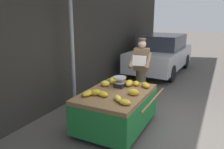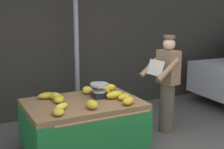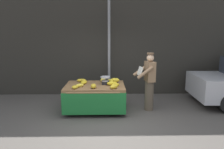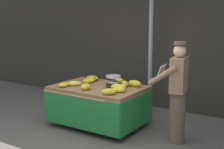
{
  "view_description": "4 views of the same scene",
  "coord_description": "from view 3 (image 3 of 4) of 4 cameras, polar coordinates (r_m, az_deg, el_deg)",
  "views": [
    {
      "loc": [
        -4.29,
        -0.8,
        2.29
      ],
      "look_at": [
        -0.38,
        1.15,
        1.12
      ],
      "focal_mm": 35.8,
      "sensor_mm": 36.0,
      "label": 1
    },
    {
      "loc": [
        -2.12,
        -3.19,
        2.18
      ],
      "look_at": [
        0.05,
        1.05,
        1.14
      ],
      "focal_mm": 49.92,
      "sensor_mm": 36.0,
      "label": 2
    },
    {
      "loc": [
        -0.08,
        -4.89,
        2.23
      ],
      "look_at": [
        0.04,
        1.03,
        1.09
      ],
      "focal_mm": 33.49,
      "sensor_mm": 36.0,
      "label": 3
    },
    {
      "loc": [
        3.05,
        -3.88,
        2.16
      ],
      "look_at": [
        -0.23,
        1.16,
        1.02
      ],
      "focal_mm": 51.45,
      "sensor_mm": 36.0,
      "label": 4
    }
  ],
  "objects": [
    {
      "name": "back_wall",
      "position": [
        7.78,
        -0.6,
        9.68
      ],
      "size": [
        16.0,
        0.24,
        4.12
      ],
      "primitive_type": "cube",
      "color": "#2D2B26",
      "rests_on": "ground"
    },
    {
      "name": "banana_bunch_3",
      "position": [
        5.9,
        -8.82,
        -2.92
      ],
      "size": [
        0.27,
        0.25,
        0.09
      ],
      "primitive_type": "ellipsoid",
      "rotation": [
        0.0,
        0.0,
        2.25
      ],
      "color": "yellow",
      "rests_on": "banana_cart"
    },
    {
      "name": "banana_bunch_7",
      "position": [
        6.23,
        -7.68,
        -2.13
      ],
      "size": [
        0.25,
        0.32,
        0.1
      ],
      "primitive_type": "ellipsoid",
      "rotation": [
        0.0,
        0.0,
        2.79
      ],
      "color": "gold",
      "rests_on": "banana_cart"
    },
    {
      "name": "vendor_person",
      "position": [
        6.21,
        10.07,
        -1.85
      ],
      "size": [
        0.63,
        0.57,
        1.71
      ],
      "color": "brown",
      "rests_on": "ground"
    },
    {
      "name": "banana_bunch_5",
      "position": [
        5.65,
        0.49,
        -3.32
      ],
      "size": [
        0.29,
        0.29,
        0.11
      ],
      "primitive_type": "ellipsoid",
      "rotation": [
        0.0,
        0.0,
        2.34
      ],
      "color": "gold",
      "rests_on": "banana_cart"
    },
    {
      "name": "banana_bunch_0",
      "position": [
        5.72,
        -5.1,
        -3.14
      ],
      "size": [
        0.16,
        0.24,
        0.12
      ],
      "primitive_type": "ellipsoid",
      "rotation": [
        0.0,
        0.0,
        0.04
      ],
      "color": "gold",
      "rests_on": "banana_cart"
    },
    {
      "name": "banana_bunch_9",
      "position": [
        5.74,
        -10.09,
        -3.36
      ],
      "size": [
        0.2,
        0.26,
        0.09
      ],
      "primitive_type": "ellipsoid",
      "rotation": [
        0.0,
        0.0,
        2.95
      ],
      "color": "gold",
      "rests_on": "banana_cart"
    },
    {
      "name": "banana_bunch_4",
      "position": [
        5.87,
        0.92,
        -2.85
      ],
      "size": [
        0.26,
        0.2,
        0.1
      ],
      "primitive_type": "ellipsoid",
      "rotation": [
        0.0,
        0.0,
        1.93
      ],
      "color": "gold",
      "rests_on": "banana_cart"
    },
    {
      "name": "banana_bunch_2",
      "position": [
        6.42,
        0.83,
        -1.52
      ],
      "size": [
        0.29,
        0.18,
        0.13
      ],
      "primitive_type": "ellipsoid",
      "rotation": [
        0.0,
        0.0,
        1.48
      ],
      "color": "yellow",
      "rests_on": "banana_cart"
    },
    {
      "name": "banana_bunch_1",
      "position": [
        6.43,
        -2.45,
        -1.52
      ],
      "size": [
        0.19,
        0.24,
        0.12
      ],
      "primitive_type": "ellipsoid",
      "rotation": [
        0.0,
        0.0,
        3.02
      ],
      "color": "yellow",
      "rests_on": "banana_cart"
    },
    {
      "name": "ground_plane",
      "position": [
        5.37,
        -0.21,
        -13.61
      ],
      "size": [
        60.0,
        60.0,
        0.0
      ],
      "primitive_type": "plane",
      "color": "#514C47"
    },
    {
      "name": "banana_bunch_11",
      "position": [
        6.37,
        -7.68,
        -1.75
      ],
      "size": [
        0.21,
        0.26,
        0.12
      ],
      "primitive_type": "ellipsoid",
      "rotation": [
        0.0,
        0.0,
        0.41
      ],
      "color": "gold",
      "rests_on": "banana_cart"
    },
    {
      "name": "weighing_scale",
      "position": [
        6.12,
        -1.87,
        -1.62
      ],
      "size": [
        0.28,
        0.28,
        0.24
      ],
      "color": "black",
      "rests_on": "banana_cart"
    },
    {
      "name": "banana_cart",
      "position": [
        6.14,
        -4.66,
        -4.69
      ],
      "size": [
        1.73,
        1.4,
        0.78
      ],
      "color": "olive",
      "rests_on": "ground"
    },
    {
      "name": "banana_bunch_6",
      "position": [
        6.29,
        -0.51,
        -1.81
      ],
      "size": [
        0.23,
        0.29,
        0.12
      ],
      "primitive_type": "ellipsoid",
      "rotation": [
        0.0,
        0.0,
        0.46
      ],
      "color": "yellow",
      "rests_on": "banana_cart"
    },
    {
      "name": "street_pole",
      "position": [
        7.28,
        -0.8,
        6.55
      ],
      "size": [
        0.09,
        0.09,
        3.35
      ],
      "primitive_type": "cylinder",
      "color": "gray",
      "rests_on": "ground"
    },
    {
      "name": "banana_bunch_8",
      "position": [
        6.5,
        -8.34,
        -1.59
      ],
      "size": [
        0.3,
        0.19,
        0.1
      ],
      "primitive_type": "ellipsoid",
      "rotation": [
        0.0,
        0.0,
        1.47
      ],
      "color": "gold",
      "rests_on": "banana_cart"
    },
    {
      "name": "banana_bunch_10",
      "position": [
        6.0,
        0.01,
        -2.44
      ],
      "size": [
        0.32,
        0.21,
        0.12
      ],
      "primitive_type": "ellipsoid",
      "rotation": [
        0.0,
        0.0,
        1.75
      ],
      "color": "gold",
      "rests_on": "banana_cart"
    }
  ]
}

